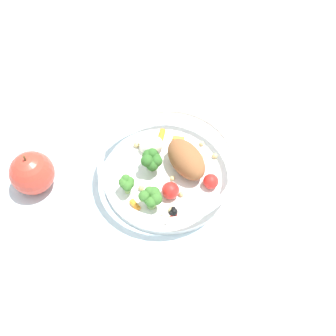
% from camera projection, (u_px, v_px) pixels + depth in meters
% --- Properties ---
extents(ground_plane, '(2.40, 2.40, 0.00)m').
position_uv_depth(ground_plane, '(162.00, 178.00, 0.77)').
color(ground_plane, silver).
extents(food_container, '(0.26, 0.26, 0.07)m').
position_uv_depth(food_container, '(168.00, 167.00, 0.74)').
color(food_container, white).
rests_on(food_container, ground_plane).
extents(loose_apple, '(0.08, 0.08, 0.09)m').
position_uv_depth(loose_apple, '(32.00, 173.00, 0.73)').
color(loose_apple, '#BC3828').
rests_on(loose_apple, ground_plane).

